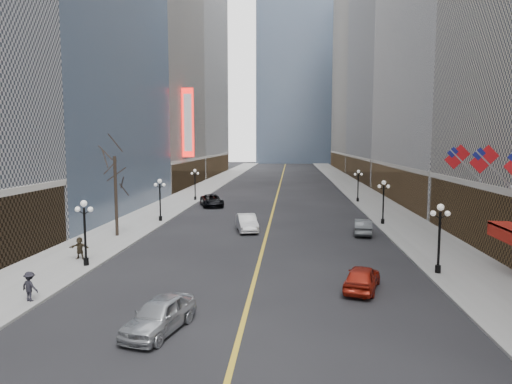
% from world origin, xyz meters
% --- Properties ---
extents(sidewalk_east, '(6.00, 230.00, 0.15)m').
position_xyz_m(sidewalk_east, '(14.00, 70.00, 0.07)').
color(sidewalk_east, gray).
rests_on(sidewalk_east, ground).
extents(sidewalk_west, '(6.00, 230.00, 0.15)m').
position_xyz_m(sidewalk_west, '(-14.00, 70.00, 0.07)').
color(sidewalk_west, gray).
rests_on(sidewalk_west, ground).
extents(lane_line, '(0.25, 200.00, 0.02)m').
position_xyz_m(lane_line, '(0.00, 80.00, 0.01)').
color(lane_line, gold).
rests_on(lane_line, ground).
extents(bldg_east_c, '(26.60, 40.60, 48.80)m').
position_xyz_m(bldg_east_c, '(29.88, 106.00, 24.18)').
color(bldg_east_c, '#939396').
rests_on(bldg_east_c, ground).
extents(bldg_east_d, '(26.60, 46.60, 62.80)m').
position_xyz_m(bldg_east_d, '(29.90, 149.00, 31.17)').
color(bldg_east_d, '#A19885').
rests_on(bldg_east_d, ground).
extents(bldg_west_c, '(26.60, 30.60, 50.80)m').
position_xyz_m(bldg_west_c, '(-29.88, 87.00, 25.19)').
color(bldg_west_c, '#A19885').
rests_on(bldg_west_c, ground).
extents(bldg_west_d, '(26.60, 38.60, 72.80)m').
position_xyz_m(bldg_west_d, '(-29.92, 121.00, 36.17)').
color(bldg_west_d, silver).
rests_on(bldg_west_d, ground).
extents(streetlamp_east_1, '(1.26, 0.44, 4.52)m').
position_xyz_m(streetlamp_east_1, '(11.80, 30.00, 2.90)').
color(streetlamp_east_1, black).
rests_on(streetlamp_east_1, sidewalk_east).
extents(streetlamp_east_2, '(1.26, 0.44, 4.52)m').
position_xyz_m(streetlamp_east_2, '(11.80, 48.00, 2.90)').
color(streetlamp_east_2, black).
rests_on(streetlamp_east_2, sidewalk_east).
extents(streetlamp_east_3, '(1.26, 0.44, 4.52)m').
position_xyz_m(streetlamp_east_3, '(11.80, 66.00, 2.90)').
color(streetlamp_east_3, black).
rests_on(streetlamp_east_3, sidewalk_east).
extents(streetlamp_west_1, '(1.26, 0.44, 4.52)m').
position_xyz_m(streetlamp_west_1, '(-11.80, 30.00, 2.90)').
color(streetlamp_west_1, black).
rests_on(streetlamp_west_1, sidewalk_west).
extents(streetlamp_west_2, '(1.26, 0.44, 4.52)m').
position_xyz_m(streetlamp_west_2, '(-11.80, 48.00, 2.90)').
color(streetlamp_west_2, black).
rests_on(streetlamp_west_2, sidewalk_west).
extents(streetlamp_west_3, '(1.26, 0.44, 4.52)m').
position_xyz_m(streetlamp_west_3, '(-11.80, 66.00, 2.90)').
color(streetlamp_west_3, black).
rests_on(streetlamp_west_3, sidewalk_west).
extents(flag_4, '(2.87, 0.12, 2.87)m').
position_xyz_m(flag_4, '(15.31, 32.00, 7.29)').
color(flag_4, '#B2B2B7').
rests_on(flag_4, ground).
extents(flag_5, '(2.87, 0.12, 2.87)m').
position_xyz_m(flag_5, '(15.31, 37.00, 7.29)').
color(flag_5, '#B2B2B7').
rests_on(flag_5, ground).
extents(awning_c, '(1.40, 4.00, 0.93)m').
position_xyz_m(awning_c, '(16.11, 30.00, 3.08)').
color(awning_c, maroon).
rests_on(awning_c, ground).
extents(theatre_marquee, '(2.00, 0.55, 12.00)m').
position_xyz_m(theatre_marquee, '(-15.88, 80.00, 12.00)').
color(theatre_marquee, red).
rests_on(theatre_marquee, ground).
extents(tree_west_far, '(3.60, 3.60, 7.92)m').
position_xyz_m(tree_west_far, '(-13.50, 40.00, 6.24)').
color(tree_west_far, '#2D231C').
rests_on(tree_west_far, sidewalk_west).
extents(car_nb_near, '(2.95, 4.91, 1.56)m').
position_xyz_m(car_nb_near, '(-3.68, 19.88, 0.78)').
color(car_nb_near, '#B0B4B8').
rests_on(car_nb_near, ground).
extents(car_nb_mid, '(2.76, 5.18, 1.62)m').
position_xyz_m(car_nb_mid, '(-2.00, 43.72, 0.81)').
color(car_nb_mid, '#BABABC').
rests_on(car_nb_mid, ground).
extents(car_nb_far, '(4.30, 6.33, 1.61)m').
position_xyz_m(car_nb_far, '(-8.35, 60.37, 0.81)').
color(car_nb_far, black).
rests_on(car_nb_far, ground).
extents(car_sb_mid, '(2.94, 4.68, 1.48)m').
position_xyz_m(car_sb_mid, '(6.41, 26.52, 0.74)').
color(car_sb_mid, maroon).
rests_on(car_sb_mid, ground).
extents(car_sb_far, '(2.14, 4.62, 1.46)m').
position_xyz_m(car_sb_far, '(9.00, 42.95, 0.73)').
color(car_sb_far, '#4C5054').
rests_on(car_sb_far, ground).
extents(ped_west_walk, '(1.12, 0.74, 1.61)m').
position_xyz_m(ped_west_walk, '(-11.60, 22.89, 0.95)').
color(ped_west_walk, black).
rests_on(ped_west_walk, sidewalk_west).
extents(ped_west_far, '(1.50, 0.45, 1.61)m').
position_xyz_m(ped_west_far, '(-13.02, 31.64, 0.95)').
color(ped_west_far, '#2F271A').
rests_on(ped_west_far, sidewalk_west).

